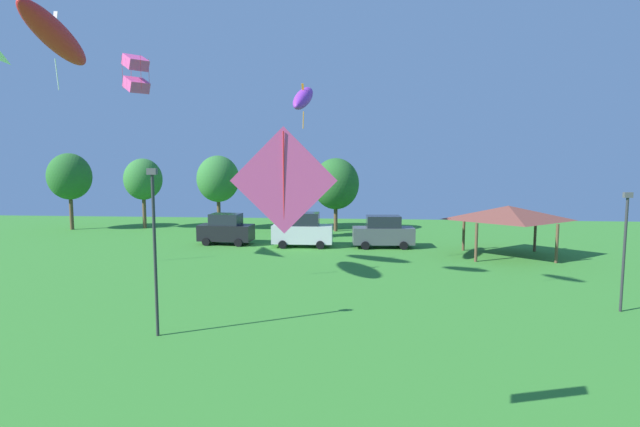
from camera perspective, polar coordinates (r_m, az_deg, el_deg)
kite_flying_2 at (r=10.60m, az=-4.16°, el=3.77°), size 2.27×0.26×2.28m
kite_flying_3 at (r=27.60m, az=-28.05°, el=17.54°), size 1.74×5.93×3.85m
kite_flying_4 at (r=30.81m, az=-1.93°, el=13.06°), size 1.30×4.33×3.01m
kite_flying_11 at (r=40.72m, az=-20.30°, el=14.75°), size 2.23×2.21×2.96m
parked_car_leftmost at (r=40.90m, az=-10.69°, el=-1.79°), size 4.43×2.35×2.49m
parked_car_second_from_left at (r=39.04m, az=-2.02°, el=-1.93°), size 4.71×2.12×2.70m
parked_car_third_from_left at (r=38.94m, az=7.24°, el=-2.12°), size 4.82×2.25×2.50m
park_pavilion at (r=37.36m, az=20.72°, el=0.05°), size 6.73×5.41×3.60m
light_post_0 at (r=25.94m, az=31.47°, el=-2.99°), size 0.36×0.20×5.37m
light_post_1 at (r=20.00m, az=-18.38°, el=-3.22°), size 0.36×0.20×6.47m
treeline_tree_0 at (r=54.16m, az=-26.71°, el=3.78°), size 4.08×4.08×7.44m
treeline_tree_1 at (r=52.38m, az=-19.56°, el=3.69°), size 3.70×3.70×6.93m
treeline_tree_2 at (r=49.47m, az=-11.57°, el=3.88°), size 4.09×4.09×7.22m
treeline_tree_3 at (r=48.32m, az=-4.82°, el=4.41°), size 4.71×4.71×7.96m
treeline_tree_4 at (r=47.34m, az=1.81°, el=3.40°), size 4.41×4.41×6.96m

